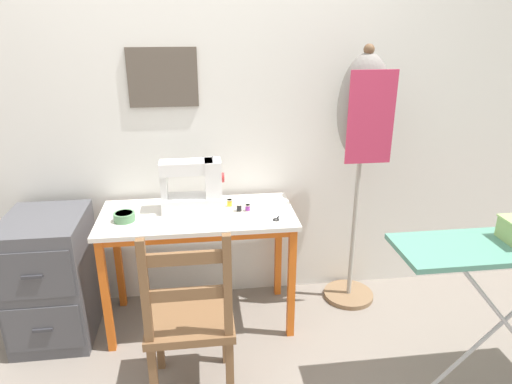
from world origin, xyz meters
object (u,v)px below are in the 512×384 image
Objects in this scene: fabric_bowl at (124,217)px; thread_spool_far_edge at (248,208)px; sewing_machine at (195,187)px; thread_spool_mid_table at (239,208)px; filing_cabinet at (52,277)px; dress_form at (363,125)px; scissors at (278,217)px; thread_spool_near_machine at (230,203)px; wooden_chair at (190,320)px.

thread_spool_far_edge is at bearing 4.49° from fabric_bowl.
sewing_machine is 8.16× the size of thread_spool_mid_table.
dress_form is at bearing 4.08° from filing_cabinet.
scissors is 0.32m from thread_spool_near_machine.
dress_form is at bearing 34.45° from wooden_chair.
thread_spool_near_machine is at bearing -177.34° from dress_form.
thread_spool_far_edge is at bearing 1.79° from thread_spool_mid_table.
sewing_machine is 2.58× the size of scissors.
wooden_chair reaches higher than filing_cabinet.
thread_spool_far_edge is at bearing 142.35° from scissors.
dress_form reaches higher than wooden_chair.
fabric_bowl is 0.07× the size of dress_form.
sewing_machine is 0.77m from wooden_chair.
wooden_chair is (-0.33, -0.58, -0.30)m from thread_spool_far_edge.
filing_cabinet reaches higher than scissors.
thread_spool_far_edge is (0.67, 0.05, -0.01)m from fabric_bowl.
sewing_machine is 0.22m from thread_spool_near_machine.
fabric_bowl is 0.16× the size of filing_cabinet.
sewing_machine is at bearing -175.08° from thread_spool_near_machine.
thread_spool_near_machine is at bearing 121.40° from thread_spool_mid_table.
thread_spool_near_machine reaches higher than filing_cabinet.
thread_spool_mid_table is 0.05× the size of wooden_chair.
wooden_chair is (-0.04, -0.64, -0.42)m from sewing_machine.
thread_spool_far_edge is at bearing -170.51° from dress_form.
thread_spool_mid_table is at bearing -171.02° from dress_form.
fabric_bowl is 0.12× the size of wooden_chair.
fabric_bowl is 0.67m from thread_spool_far_edge.
filing_cabinet is (-0.82, -0.07, -0.48)m from sewing_machine.
thread_spool_mid_table is (-0.20, 0.12, 0.02)m from scissors.
scissors is at bearing -22.09° from sewing_machine.
thread_spool_far_edge is (0.05, 0.00, -0.00)m from thread_spool_mid_table.
scissors is 3.27× the size of thread_spool_near_machine.
thread_spool_mid_table reaches higher than scissors.
scissors is (0.44, -0.18, -0.13)m from sewing_machine.
thread_spool_near_machine is 0.89m from dress_form.
dress_form is (0.97, 0.05, 0.31)m from sewing_machine.
dress_form is at bearing 7.01° from fabric_bowl.
thread_spool_near_machine is at bearing 12.76° from fabric_bowl.
thread_spool_near_machine reaches higher than thread_spool_far_edge.
dress_form is at bearing 8.98° from thread_spool_mid_table.
fabric_bowl is 2.62× the size of thread_spool_mid_table.
fabric_bowl is 0.83m from scissors.
fabric_bowl reaches higher than thread_spool_mid_table.
sewing_machine is 3.12× the size of fabric_bowl.
filing_cabinet is 0.46× the size of dress_form.
scissors is (0.82, -0.07, -0.02)m from fabric_bowl.
sewing_machine reaches higher than fabric_bowl.
thread_spool_far_edge is (0.29, -0.06, -0.12)m from sewing_machine.
scissors is 1.31m from filing_cabinet.
thread_spool_far_edge reaches higher than filing_cabinet.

